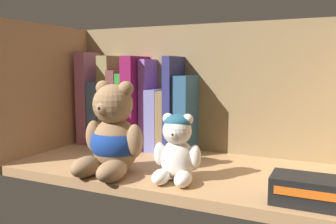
# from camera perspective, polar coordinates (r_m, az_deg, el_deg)

# --- Properties ---
(shelf_board) EXTENTS (0.68, 0.31, 0.02)m
(shelf_board) POSITION_cam_1_polar(r_m,az_deg,el_deg) (0.76, 1.11, -9.40)
(shelf_board) COLOR tan
(shelf_board) RESTS_ON ground
(shelf_back_panel) EXTENTS (0.70, 0.01, 0.33)m
(shelf_back_panel) POSITION_cam_1_polar(r_m,az_deg,el_deg) (0.88, 5.40, 3.13)
(shelf_back_panel) COLOR olive
(shelf_back_panel) RESTS_ON ground
(shelf_side_panel_left) EXTENTS (0.02, 0.33, 0.33)m
(shelf_side_panel_left) POSITION_cam_1_polar(r_m,az_deg,el_deg) (0.93, -18.96, 2.98)
(shelf_side_panel_left) COLOR tan
(shelf_side_panel_left) RESTS_ON ground
(book_0) EXTENTS (0.03, 0.11, 0.25)m
(book_0) POSITION_cam_1_polar(r_m,az_deg,el_deg) (1.00, -12.08, 2.26)
(book_0) COLOR #A55F81
(book_0) RESTS_ON shelf_board
(book_1) EXTENTS (0.03, 0.10, 0.17)m
(book_1) POSITION_cam_1_polar(r_m,az_deg,el_deg) (0.99, -10.44, -0.08)
(book_1) COLOR #436483
(book_1) RESTS_ON shelf_board
(book_2) EXTENTS (0.03, 0.10, 0.24)m
(book_2) POSITION_cam_1_polar(r_m,az_deg,el_deg) (0.96, -8.82, 1.84)
(book_2) COLOR olive
(book_2) RESTS_ON shelf_board
(book_3) EXTENTS (0.03, 0.12, 0.20)m
(book_3) POSITION_cam_1_polar(r_m,az_deg,el_deg) (0.95, -7.27, 0.66)
(book_3) COLOR brown
(book_3) RESTS_ON shelf_board
(book_4) EXTENTS (0.02, 0.12, 0.19)m
(book_4) POSITION_cam_1_polar(r_m,az_deg,el_deg) (0.94, -5.94, 0.34)
(book_4) COLOR #2F862D
(book_4) RESTS_ON shelf_board
(book_5) EXTENTS (0.03, 0.15, 0.23)m
(book_5) POSITION_cam_1_polar(r_m,az_deg,el_deg) (0.92, -4.41, 1.56)
(book_5) COLOR maroon
(book_5) RESTS_ON shelf_board
(book_6) EXTENTS (0.02, 0.09, 0.23)m
(book_6) POSITION_cam_1_polar(r_m,az_deg,el_deg) (0.91, -2.90, 1.26)
(book_6) COLOR #985CB4
(book_6) RESTS_ON shelf_board
(book_7) EXTENTS (0.03, 0.11, 0.15)m
(book_7) POSITION_cam_1_polar(r_m,az_deg,el_deg) (0.90, -1.40, -1.14)
(book_7) COLOR #6E71B1
(book_7) RESTS_ON shelf_board
(book_8) EXTENTS (0.02, 0.12, 0.15)m
(book_8) POSITION_cam_1_polar(r_m,az_deg,el_deg) (0.89, 0.18, -1.32)
(book_8) COLOR olive
(book_8) RESTS_ON shelf_board
(book_9) EXTENTS (0.02, 0.14, 0.23)m
(book_9) POSITION_cam_1_polar(r_m,az_deg,el_deg) (0.87, 1.51, 1.24)
(book_9) COLOR navy
(book_9) RESTS_ON shelf_board
(book_10) EXTENTS (0.04, 0.12, 0.19)m
(book_10) POSITION_cam_1_polar(r_m,az_deg,el_deg) (0.87, 3.29, -0.33)
(book_10) COLOR #2B5379
(book_10) RESTS_ON shelf_board
(teddy_bear_larger) EXTENTS (0.13, 0.14, 0.18)m
(teddy_bear_larger) POSITION_cam_1_polar(r_m,az_deg,el_deg) (0.70, -8.79, -4.02)
(teddy_bear_larger) COLOR #93704C
(teddy_bear_larger) RESTS_ON shelf_board
(teddy_bear_smaller) EXTENTS (0.09, 0.09, 0.12)m
(teddy_bear_smaller) POSITION_cam_1_polar(r_m,az_deg,el_deg) (0.65, 1.42, -5.97)
(teddy_bear_smaller) COLOR white
(teddy_bear_smaller) RESTS_ON shelf_board
(small_product_box) EXTENTS (0.11, 0.07, 0.04)m
(small_product_box) POSITION_cam_1_polar(r_m,az_deg,el_deg) (0.59, 21.76, -11.64)
(small_product_box) COLOR black
(small_product_box) RESTS_ON shelf_board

